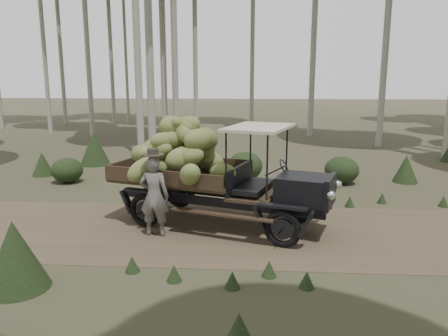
{
  "coord_description": "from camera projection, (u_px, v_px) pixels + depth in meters",
  "views": [
    {
      "loc": [
        -1.14,
        -9.36,
        3.45
      ],
      "look_at": [
        -1.79,
        0.47,
        1.37
      ],
      "focal_mm": 35.0,
      "sensor_mm": 36.0,
      "label": 1
    }
  ],
  "objects": [
    {
      "name": "banana_truck",
      "position": [
        197.0,
        159.0,
        10.31
      ],
      "size": [
        5.42,
        3.28,
        2.64
      ],
      "rotation": [
        0.0,
        0.0,
        -0.32
      ],
      "color": "black",
      "rests_on": "ground"
    },
    {
      "name": "dirt_track",
      "position": [
        302.0,
        233.0,
        9.77
      ],
      "size": [
        70.0,
        4.0,
        0.01
      ],
      "primitive_type": "cube",
      "color": "brown",
      "rests_on": "ground"
    },
    {
      "name": "farmer",
      "position": [
        154.0,
        195.0,
        9.47
      ],
      "size": [
        0.69,
        0.52,
        1.95
      ],
      "rotation": [
        0.0,
        0.0,
        3.06
      ],
      "color": "#5D5955",
      "rests_on": "ground"
    },
    {
      "name": "undergrowth",
      "position": [
        308.0,
        215.0,
        9.43
      ],
      "size": [
        25.15,
        17.54,
        1.32
      ],
      "color": "#233319",
      "rests_on": "ground"
    },
    {
      "name": "ground",
      "position": [
        302.0,
        233.0,
        9.77
      ],
      "size": [
        120.0,
        120.0,
        0.0
      ],
      "primitive_type": "plane",
      "color": "#473D2B",
      "rests_on": "ground"
    }
  ]
}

